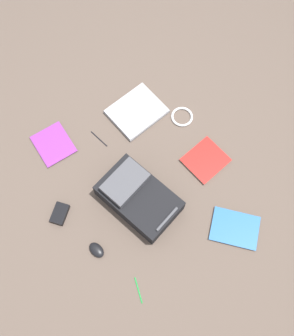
{
  "coord_description": "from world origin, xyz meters",
  "views": [
    {
      "loc": [
        0.4,
        0.69,
        2.2
      ],
      "look_at": [
        -0.03,
        -0.03,
        0.02
      ],
      "focal_mm": 41.3,
      "sensor_mm": 36.0,
      "label": 1
    }
  ],
  "objects_px": {
    "book_blue": "(54,144)",
    "power_brick": "(60,214)",
    "computer_mouse": "(97,250)",
    "book_comic": "(205,160)",
    "pen_black": "(138,290)",
    "cable_coil": "(182,117)",
    "backpack": "(138,197)",
    "laptop": "(137,112)",
    "pen_blue": "(99,139)",
    "book_manual": "(235,228)"
  },
  "relations": [
    {
      "from": "book_manual",
      "to": "book_blue",
      "type": "bearing_deg",
      "value": -56.93
    },
    {
      "from": "laptop",
      "to": "pen_blue",
      "type": "height_order",
      "value": "laptop"
    },
    {
      "from": "laptop",
      "to": "pen_black",
      "type": "relative_size",
      "value": 2.62
    },
    {
      "from": "backpack",
      "to": "pen_blue",
      "type": "height_order",
      "value": "backpack"
    },
    {
      "from": "backpack",
      "to": "book_comic",
      "type": "xyz_separation_m",
      "value": [
        -0.48,
        -0.0,
        -0.06
      ]
    },
    {
      "from": "book_comic",
      "to": "book_blue",
      "type": "xyz_separation_m",
      "value": [
        0.75,
        -0.58,
        -0.0
      ]
    },
    {
      "from": "backpack",
      "to": "pen_blue",
      "type": "relative_size",
      "value": 3.52
    },
    {
      "from": "book_blue",
      "to": "pen_blue",
      "type": "relative_size",
      "value": 1.72
    },
    {
      "from": "book_blue",
      "to": "cable_coil",
      "type": "bearing_deg",
      "value": 162.57
    },
    {
      "from": "backpack",
      "to": "computer_mouse",
      "type": "height_order",
      "value": "backpack"
    },
    {
      "from": "laptop",
      "to": "pen_blue",
      "type": "bearing_deg",
      "value": 7.68
    },
    {
      "from": "book_blue",
      "to": "book_manual",
      "type": "xyz_separation_m",
      "value": [
        -0.66,
        1.01,
        0.0
      ]
    },
    {
      "from": "book_comic",
      "to": "backpack",
      "type": "bearing_deg",
      "value": 0.47
    },
    {
      "from": "computer_mouse",
      "to": "pen_blue",
      "type": "height_order",
      "value": "computer_mouse"
    },
    {
      "from": "laptop",
      "to": "pen_blue",
      "type": "xyz_separation_m",
      "value": [
        0.3,
        0.04,
        -0.01
      ]
    },
    {
      "from": "pen_blue",
      "to": "power_brick",
      "type": "bearing_deg",
      "value": 36.33
    },
    {
      "from": "book_blue",
      "to": "computer_mouse",
      "type": "distance_m",
      "value": 0.72
    },
    {
      "from": "backpack",
      "to": "book_manual",
      "type": "bearing_deg",
      "value": 132.11
    },
    {
      "from": "computer_mouse",
      "to": "pen_black",
      "type": "distance_m",
      "value": 0.32
    },
    {
      "from": "computer_mouse",
      "to": "pen_blue",
      "type": "relative_size",
      "value": 0.68
    },
    {
      "from": "book_manual",
      "to": "power_brick",
      "type": "xyz_separation_m",
      "value": [
        0.82,
        -0.59,
        0.01
      ]
    },
    {
      "from": "laptop",
      "to": "computer_mouse",
      "type": "xyz_separation_m",
      "value": [
        0.64,
        0.65,
        0.0
      ]
    },
    {
      "from": "backpack",
      "to": "pen_blue",
      "type": "xyz_separation_m",
      "value": [
        0.01,
        -0.47,
        -0.07
      ]
    },
    {
      "from": "computer_mouse",
      "to": "cable_coil",
      "type": "xyz_separation_m",
      "value": [
        -0.87,
        -0.47,
        -0.01
      ]
    },
    {
      "from": "book_comic",
      "to": "pen_black",
      "type": "bearing_deg",
      "value": 31.06
    },
    {
      "from": "backpack",
      "to": "laptop",
      "type": "bearing_deg",
      "value": -119.66
    },
    {
      "from": "backpack",
      "to": "power_brick",
      "type": "height_order",
      "value": "backpack"
    },
    {
      "from": "backpack",
      "to": "cable_coil",
      "type": "bearing_deg",
      "value": -147.6
    },
    {
      "from": "book_comic",
      "to": "pen_black",
      "type": "height_order",
      "value": "book_comic"
    },
    {
      "from": "book_manual",
      "to": "cable_coil",
      "type": "relative_size",
      "value": 2.35
    },
    {
      "from": "laptop",
      "to": "power_brick",
      "type": "bearing_deg",
      "value": 26.0
    },
    {
      "from": "book_blue",
      "to": "power_brick",
      "type": "relative_size",
      "value": 2.05
    },
    {
      "from": "power_brick",
      "to": "pen_blue",
      "type": "distance_m",
      "value": 0.53
    },
    {
      "from": "power_brick",
      "to": "cable_coil",
      "type": "bearing_deg",
      "value": -169.67
    },
    {
      "from": "cable_coil",
      "to": "power_brick",
      "type": "relative_size",
      "value": 1.14
    },
    {
      "from": "book_manual",
      "to": "pen_black",
      "type": "height_order",
      "value": "book_manual"
    },
    {
      "from": "book_manual",
      "to": "pen_black",
      "type": "bearing_deg",
      "value": 0.72
    },
    {
      "from": "computer_mouse",
      "to": "laptop",
      "type": "bearing_deg",
      "value": -147.94
    },
    {
      "from": "pen_blue",
      "to": "book_comic",
      "type": "bearing_deg",
      "value": 136.43
    },
    {
      "from": "book_manual",
      "to": "computer_mouse",
      "type": "bearing_deg",
      "value": -21.93
    },
    {
      "from": "book_blue",
      "to": "pen_black",
      "type": "distance_m",
      "value": 1.02
    },
    {
      "from": "laptop",
      "to": "book_blue",
      "type": "height_order",
      "value": "laptop"
    },
    {
      "from": "power_brick",
      "to": "pen_black",
      "type": "relative_size",
      "value": 0.87
    },
    {
      "from": "backpack",
      "to": "pen_black",
      "type": "distance_m",
      "value": 0.51
    },
    {
      "from": "computer_mouse",
      "to": "cable_coil",
      "type": "height_order",
      "value": "computer_mouse"
    },
    {
      "from": "pen_black",
      "to": "cable_coil",
      "type": "bearing_deg",
      "value": -135.21
    },
    {
      "from": "computer_mouse",
      "to": "book_manual",
      "type": "bearing_deg",
      "value": 144.78
    },
    {
      "from": "book_comic",
      "to": "computer_mouse",
      "type": "distance_m",
      "value": 0.84
    },
    {
      "from": "computer_mouse",
      "to": "book_comic",
      "type": "bearing_deg",
      "value": 176.23
    },
    {
      "from": "computer_mouse",
      "to": "power_brick",
      "type": "relative_size",
      "value": 0.81
    }
  ]
}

